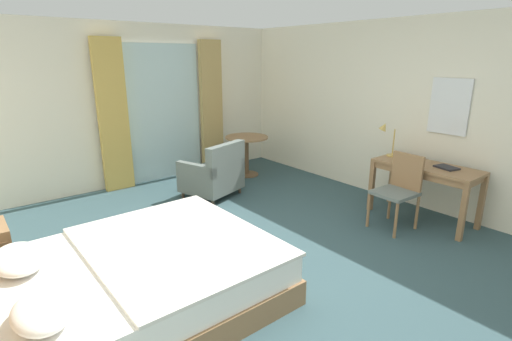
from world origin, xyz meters
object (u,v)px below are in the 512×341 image
object	(u,v)px
writing_desk	(426,172)
closed_book	(447,167)
armchair_by_window	(214,175)
desk_chair	(399,187)
bed	(131,280)
desk_lamp	(387,135)
round_cafe_table	(247,146)

from	to	relation	value
writing_desk	closed_book	bearing A→B (deg)	-78.91
writing_desk	armchair_by_window	distance (m)	2.93
desk_chair	bed	bearing A→B (deg)	171.78
desk_chair	desk_lamp	size ratio (longest dim) A/B	1.92
desk_chair	armchair_by_window	distance (m)	2.62
writing_desk	closed_book	world-z (taller)	closed_book
closed_book	round_cafe_table	size ratio (longest dim) A/B	0.34
bed	armchair_by_window	world-z (taller)	bed
closed_book	armchair_by_window	xyz separation A→B (m)	(-1.69, 2.63, -0.40)
desk_chair	desk_lamp	distance (m)	0.87
closed_book	round_cafe_table	world-z (taller)	closed_book
armchair_by_window	desk_chair	bearing A→B (deg)	-63.04
writing_desk	desk_chair	xyz separation A→B (m)	(-0.46, 0.08, -0.12)
writing_desk	desk_lamp	distance (m)	0.72
bed	closed_book	distance (m)	3.81
closed_book	armchair_by_window	distance (m)	3.15
bed	desk_chair	size ratio (longest dim) A/B	2.46
armchair_by_window	round_cafe_table	bearing A→B (deg)	28.01
desk_chair	armchair_by_window	xyz separation A→B (m)	(-1.19, 2.33, -0.17)
writing_desk	armchair_by_window	size ratio (longest dim) A/B	1.36
bed	writing_desk	size ratio (longest dim) A/B	1.77
writing_desk	round_cafe_table	bearing A→B (deg)	101.40
writing_desk	desk_lamp	world-z (taller)	desk_lamp
closed_book	armchair_by_window	size ratio (longest dim) A/B	0.27
desk_chair	closed_book	world-z (taller)	desk_chair
writing_desk	desk_chair	world-z (taller)	desk_chair
writing_desk	round_cafe_table	world-z (taller)	writing_desk
bed	desk_lamp	size ratio (longest dim) A/B	4.74
writing_desk	round_cafe_table	distance (m)	3.03
closed_book	writing_desk	bearing A→B (deg)	115.46
bed	round_cafe_table	xyz separation A→B (m)	(3.05, 2.43, 0.26)
bed	closed_book	xyz separation A→B (m)	(3.70, -0.77, 0.48)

